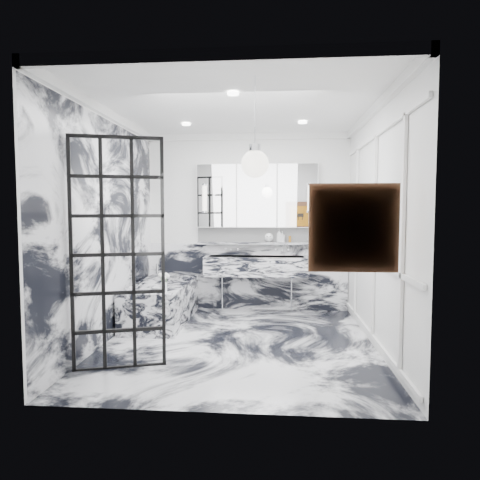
# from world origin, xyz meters

# --- Properties ---
(floor) EXTENTS (3.60, 3.60, 0.00)m
(floor) POSITION_xyz_m (0.00, 0.00, 0.00)
(floor) COLOR silver
(floor) RESTS_ON ground
(ceiling) EXTENTS (3.60, 3.60, 0.00)m
(ceiling) POSITION_xyz_m (0.00, 0.00, 2.80)
(ceiling) COLOR white
(ceiling) RESTS_ON wall_back
(wall_back) EXTENTS (3.60, 0.00, 3.60)m
(wall_back) POSITION_xyz_m (0.00, 1.80, 1.40)
(wall_back) COLOR white
(wall_back) RESTS_ON floor
(wall_front) EXTENTS (3.60, 0.00, 3.60)m
(wall_front) POSITION_xyz_m (0.00, -1.80, 1.40)
(wall_front) COLOR white
(wall_front) RESTS_ON floor
(wall_left) EXTENTS (0.00, 3.60, 3.60)m
(wall_left) POSITION_xyz_m (-1.60, 0.00, 1.40)
(wall_left) COLOR white
(wall_left) RESTS_ON floor
(wall_right) EXTENTS (0.00, 3.60, 3.60)m
(wall_right) POSITION_xyz_m (1.60, 0.00, 1.40)
(wall_right) COLOR white
(wall_right) RESTS_ON floor
(marble_clad_back) EXTENTS (3.18, 0.05, 1.05)m
(marble_clad_back) POSITION_xyz_m (0.00, 1.78, 0.53)
(marble_clad_back) COLOR silver
(marble_clad_back) RESTS_ON floor
(marble_clad_left) EXTENTS (0.02, 3.56, 2.68)m
(marble_clad_left) POSITION_xyz_m (-1.59, 0.00, 1.34)
(marble_clad_left) COLOR silver
(marble_clad_left) RESTS_ON floor
(panel_molding) EXTENTS (0.03, 3.40, 2.30)m
(panel_molding) POSITION_xyz_m (1.58, 0.00, 1.30)
(panel_molding) COLOR white
(panel_molding) RESTS_ON floor
(soap_bottle_a) EXTENTS (0.08, 0.08, 0.21)m
(soap_bottle_a) POSITION_xyz_m (0.50, 1.71, 1.19)
(soap_bottle_a) COLOR #8C5919
(soap_bottle_a) RESTS_ON ledge
(soap_bottle_b) EXTENTS (0.09, 0.09, 0.17)m
(soap_bottle_b) POSITION_xyz_m (0.55, 1.71, 1.18)
(soap_bottle_b) COLOR #4C4C51
(soap_bottle_b) RESTS_ON ledge
(soap_bottle_c) EXTENTS (0.13, 0.13, 0.14)m
(soap_bottle_c) POSITION_xyz_m (1.00, 1.71, 1.16)
(soap_bottle_c) COLOR silver
(soap_bottle_c) RESTS_ON ledge
(face_pot) EXTENTS (0.14, 0.14, 0.14)m
(face_pot) POSITION_xyz_m (0.34, 1.71, 1.17)
(face_pot) COLOR white
(face_pot) RESTS_ON ledge
(amber_bottle) EXTENTS (0.04, 0.04, 0.10)m
(amber_bottle) POSITION_xyz_m (0.67, 1.71, 1.14)
(amber_bottle) COLOR #8C5919
(amber_bottle) RESTS_ON ledge
(flower_vase) EXTENTS (0.08, 0.08, 0.12)m
(flower_vase) POSITION_xyz_m (-0.98, 0.28, 0.61)
(flower_vase) COLOR silver
(flower_vase) RESTS_ON bathtub
(crittall_door) EXTENTS (0.85, 0.29, 2.30)m
(crittall_door) POSITION_xyz_m (-1.12, -0.92, 1.15)
(crittall_door) COLOR black
(crittall_door) RESTS_ON floor
(artwork) EXTENTS (0.57, 0.05, 0.57)m
(artwork) POSITION_xyz_m (1.02, -1.76, 1.46)
(artwork) COLOR #C78314
(artwork) RESTS_ON wall_front
(pendant_light) EXTENTS (0.24, 0.24, 0.24)m
(pendant_light) POSITION_xyz_m (0.26, -1.27, 2.00)
(pendant_light) COLOR white
(pendant_light) RESTS_ON ceiling
(trough_sink) EXTENTS (1.60, 0.45, 0.30)m
(trough_sink) POSITION_xyz_m (0.15, 1.55, 0.73)
(trough_sink) COLOR silver
(trough_sink) RESTS_ON wall_back
(ledge) EXTENTS (1.90, 0.14, 0.04)m
(ledge) POSITION_xyz_m (0.15, 1.72, 1.07)
(ledge) COLOR silver
(ledge) RESTS_ON wall_back
(subway_tile) EXTENTS (1.90, 0.03, 0.23)m
(subway_tile) POSITION_xyz_m (0.15, 1.78, 1.21)
(subway_tile) COLOR white
(subway_tile) RESTS_ON wall_back
(mirror_cabinet) EXTENTS (1.90, 0.16, 1.00)m
(mirror_cabinet) POSITION_xyz_m (0.15, 1.73, 1.82)
(mirror_cabinet) COLOR white
(mirror_cabinet) RESTS_ON wall_back
(sconce_left) EXTENTS (0.07, 0.07, 0.40)m
(sconce_left) POSITION_xyz_m (-0.67, 1.63, 1.78)
(sconce_left) COLOR white
(sconce_left) RESTS_ON mirror_cabinet
(sconce_right) EXTENTS (0.07, 0.07, 0.40)m
(sconce_right) POSITION_xyz_m (0.97, 1.63, 1.78)
(sconce_right) COLOR white
(sconce_right) RESTS_ON mirror_cabinet
(bathtub) EXTENTS (0.75, 1.65, 0.55)m
(bathtub) POSITION_xyz_m (-1.18, 0.90, 0.28)
(bathtub) COLOR silver
(bathtub) RESTS_ON floor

